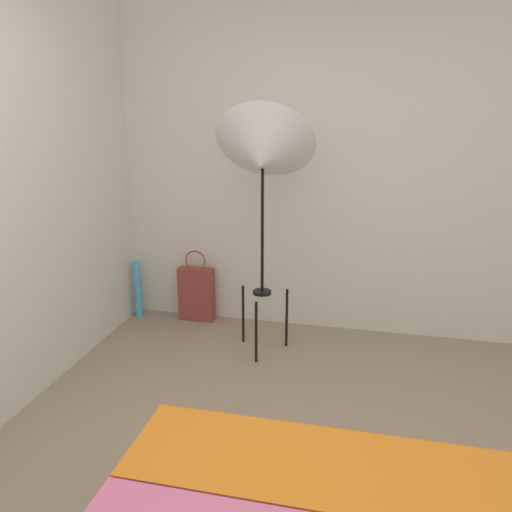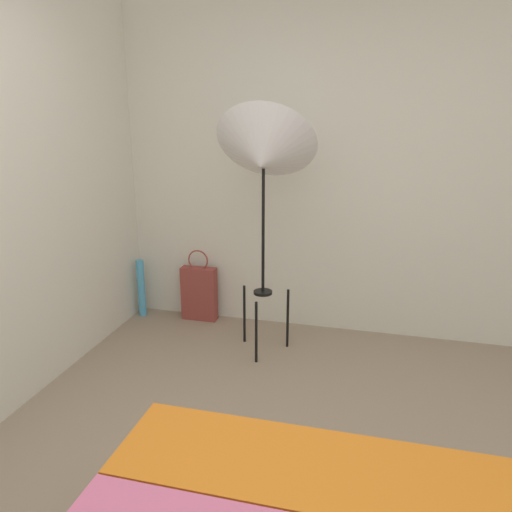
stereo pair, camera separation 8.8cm
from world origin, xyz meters
TOP-DOWN VIEW (x-y plane):
  - wall_back at (0.00, 2.27)m, footprint 8.00×0.05m
  - wall_side_left at (-1.64, 1.00)m, footprint 0.05×8.00m
  - photo_umbrella at (-0.36, 1.73)m, footprint 0.70×0.64m
  - tote_bag at (-1.02, 2.15)m, footprint 0.30×0.10m
  - paper_roll at (-1.54, 2.10)m, footprint 0.07×0.07m

SIDE VIEW (x-z plane):
  - tote_bag at x=-1.02m, z-range -0.07..0.55m
  - paper_roll at x=-1.54m, z-range 0.00..0.50m
  - wall_back at x=0.00m, z-range 0.00..2.60m
  - wall_side_left at x=-1.64m, z-range 0.00..2.60m
  - photo_umbrella at x=-0.36m, z-range 0.54..2.34m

